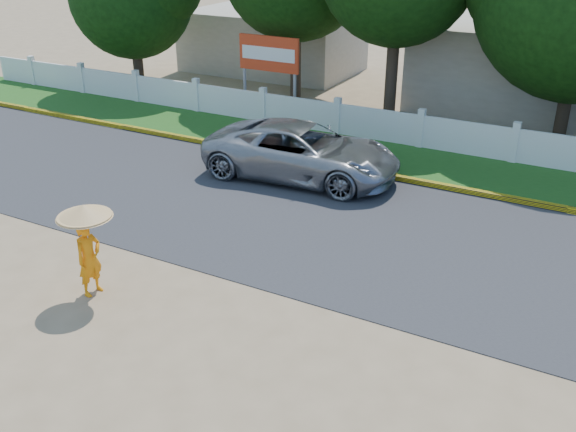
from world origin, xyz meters
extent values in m
plane|color=#9E8460|center=(0.00, 0.00, 0.00)|extent=(120.00, 120.00, 0.00)
cube|color=#38383A|center=(0.00, 4.50, 0.01)|extent=(60.00, 7.00, 0.02)
cube|color=#2D601E|center=(0.00, 9.75, 0.01)|extent=(60.00, 3.50, 0.03)
cube|color=yellow|center=(0.00, 8.05, 0.08)|extent=(40.00, 0.18, 0.16)
cube|color=silver|center=(0.00, 11.20, 0.55)|extent=(40.00, 0.10, 1.10)
cube|color=#B7AD99|center=(3.00, 18.00, 1.60)|extent=(10.00, 6.00, 3.20)
cube|color=#B7AD99|center=(-10.00, 19.00, 1.40)|extent=(8.00, 5.00, 2.80)
imported|color=#92959A|center=(-2.22, 6.99, 0.79)|extent=(5.89, 3.07, 1.58)
imported|color=orange|center=(-3.07, -0.71, 0.80)|extent=(0.43, 0.61, 1.60)
cylinder|color=#98979D|center=(-3.02, -0.71, 1.42)|extent=(0.02, 0.02, 1.04)
cone|color=tan|center=(-3.02, -0.71, 1.86)|extent=(1.09, 1.09, 0.26)
cylinder|color=gray|center=(-7.46, 12.30, 1.00)|extent=(0.12, 0.12, 2.00)
cylinder|color=gray|center=(-5.26, 12.30, 1.00)|extent=(0.12, 0.12, 2.00)
cube|color=red|center=(-6.36, 12.30, 2.30)|extent=(2.50, 0.12, 1.30)
cube|color=silver|center=(-6.36, 12.24, 2.30)|extent=(2.25, 0.02, 0.49)
cylinder|color=#473828|center=(-2.01, 13.72, 1.97)|extent=(0.44, 0.44, 3.95)
cylinder|color=#473828|center=(-6.54, 14.81, 1.84)|extent=(0.44, 0.44, 3.69)
cylinder|color=#473828|center=(-13.35, 12.94, 1.25)|extent=(0.44, 0.44, 2.50)
cylinder|color=#473828|center=(3.96, 14.32, 1.45)|extent=(0.44, 0.44, 2.90)
camera|label=1|loc=(5.77, -8.71, 7.07)|focal=40.00mm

